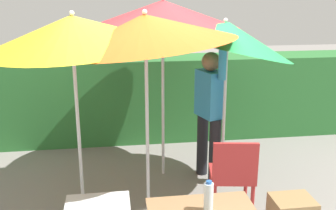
{
  "coord_description": "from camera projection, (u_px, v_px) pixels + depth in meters",
  "views": [
    {
      "loc": [
        -0.58,
        -3.79,
        2.32
      ],
      "look_at": [
        0.0,
        0.3,
        1.1
      ],
      "focal_mm": 42.77,
      "sensor_mm": 36.0,
      "label": 1
    }
  ],
  "objects": [
    {
      "name": "person_vendor",
      "position": [
        210.0,
        107.0,
        4.81
      ],
      "size": [
        0.33,
        0.55,
        1.88
      ],
      "color": "black",
      "rests_on": "ground_plane"
    },
    {
      "name": "ground_plane",
      "position": [
        172.0,
        210.0,
        4.34
      ],
      "size": [
        24.0,
        24.0,
        0.0
      ],
      "primitive_type": "plane",
      "color": "gray"
    },
    {
      "name": "umbrella_rainbow",
      "position": [
        226.0,
        35.0,
        4.41
      ],
      "size": [
        1.6,
        1.58,
        2.16
      ],
      "color": "silver",
      "rests_on": "ground_plane"
    },
    {
      "name": "bottle_water",
      "position": [
        209.0,
        197.0,
        2.91
      ],
      "size": [
        0.07,
        0.07,
        0.24
      ],
      "color": "silver",
      "rests_on": "folding_table"
    },
    {
      "name": "umbrella_yellow",
      "position": [
        163.0,
        14.0,
        4.61
      ],
      "size": [
        1.79,
        1.79,
        2.22
      ],
      "color": "silver",
      "rests_on": "ground_plane"
    },
    {
      "name": "umbrella_orange",
      "position": [
        72.0,
        31.0,
        3.84
      ],
      "size": [
        1.73,
        1.72,
        2.15
      ],
      "color": "silver",
      "rests_on": "ground_plane"
    },
    {
      "name": "hedge_row",
      "position": [
        151.0,
        98.0,
        6.3
      ],
      "size": [
        8.0,
        0.7,
        1.28
      ],
      "primitive_type": "cube",
      "color": "#2D7033",
      "rests_on": "ground_plane"
    },
    {
      "name": "chair_plastic",
      "position": [
        233.0,
        173.0,
        4.05
      ],
      "size": [
        0.5,
        0.5,
        0.89
      ],
      "color": "#B72D2D",
      "rests_on": "ground_plane"
    },
    {
      "name": "umbrella_navy",
      "position": [
        145.0,
        30.0,
        3.86
      ],
      "size": [
        1.79,
        1.77,
        2.2
      ],
      "color": "silver",
      "rests_on": "ground_plane"
    }
  ]
}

